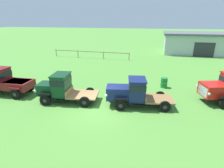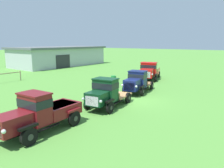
{
  "view_description": "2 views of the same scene",
  "coord_description": "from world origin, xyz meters",
  "px_view_note": "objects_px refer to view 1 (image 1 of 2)",
  "views": [
    {
      "loc": [
        3.61,
        -10.49,
        6.02
      ],
      "look_at": [
        0.22,
        2.63,
        1.0
      ],
      "focal_mm": 28.0,
      "sensor_mm": 36.0,
      "label": 1
    },
    {
      "loc": [
        -15.3,
        -8.96,
        4.77
      ],
      "look_at": [
        0.22,
        2.63,
        1.0
      ],
      "focal_mm": 35.0,
      "sensor_mm": 36.0,
      "label": 2
    }
  ],
  "objects_px": {
    "farm_shed": "(216,43)",
    "vintage_truck_foreground_near": "(4,81)",
    "vintage_truck_midrow_center": "(133,92)",
    "oil_drum_beside_row": "(164,83)",
    "vintage_truck_second_in_line": "(61,87)"
  },
  "relations": [
    {
      "from": "vintage_truck_midrow_center",
      "to": "oil_drum_beside_row",
      "type": "xyz_separation_m",
      "value": [
        2.32,
        4.4,
        -0.62
      ]
    },
    {
      "from": "oil_drum_beside_row",
      "to": "farm_shed",
      "type": "bearing_deg",
      "value": 65.27
    },
    {
      "from": "vintage_truck_second_in_line",
      "to": "vintage_truck_midrow_center",
      "type": "height_order",
      "value": "vintage_truck_second_in_line"
    },
    {
      "from": "farm_shed",
      "to": "oil_drum_beside_row",
      "type": "bearing_deg",
      "value": -114.73
    },
    {
      "from": "vintage_truck_second_in_line",
      "to": "oil_drum_beside_row",
      "type": "xyz_separation_m",
      "value": [
        7.83,
        4.99,
        -0.66
      ]
    },
    {
      "from": "vintage_truck_foreground_near",
      "to": "vintage_truck_second_in_line",
      "type": "xyz_separation_m",
      "value": [
        5.42,
        -0.1,
        0.05
      ]
    },
    {
      "from": "farm_shed",
      "to": "vintage_truck_foreground_near",
      "type": "distance_m",
      "value": 34.07
    },
    {
      "from": "vintage_truck_foreground_near",
      "to": "vintage_truck_second_in_line",
      "type": "height_order",
      "value": "vintage_truck_foreground_near"
    },
    {
      "from": "vintage_truck_foreground_near",
      "to": "oil_drum_beside_row",
      "type": "height_order",
      "value": "vintage_truck_foreground_near"
    },
    {
      "from": "vintage_truck_second_in_line",
      "to": "vintage_truck_midrow_center",
      "type": "relative_size",
      "value": 0.96
    },
    {
      "from": "vintage_truck_foreground_near",
      "to": "vintage_truck_midrow_center",
      "type": "relative_size",
      "value": 0.98
    },
    {
      "from": "farm_shed",
      "to": "vintage_truck_midrow_center",
      "type": "xyz_separation_m",
      "value": [
        -11.77,
        -24.91,
        -0.81
      ]
    },
    {
      "from": "vintage_truck_midrow_center",
      "to": "vintage_truck_foreground_near",
      "type": "bearing_deg",
      "value": -177.44
    },
    {
      "from": "farm_shed",
      "to": "vintage_truck_foreground_near",
      "type": "xyz_separation_m",
      "value": [
        -22.7,
        -25.4,
        -0.82
      ]
    },
    {
      "from": "farm_shed",
      "to": "vintage_truck_second_in_line",
      "type": "bearing_deg",
      "value": -124.11
    }
  ]
}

